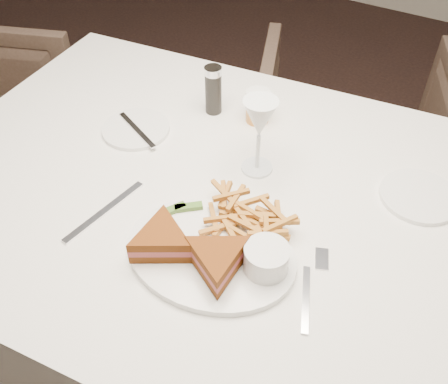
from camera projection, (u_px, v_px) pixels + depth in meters
ground at (204, 274)px, 1.80m from camera, size 5.00×5.00×0.00m
table at (234, 297)px, 1.29m from camera, size 1.48×1.06×0.75m
chair_far at (350, 139)px, 1.80m from camera, size 0.86×0.84×0.70m
table_setting at (230, 205)px, 0.96m from camera, size 0.80×0.60×0.18m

